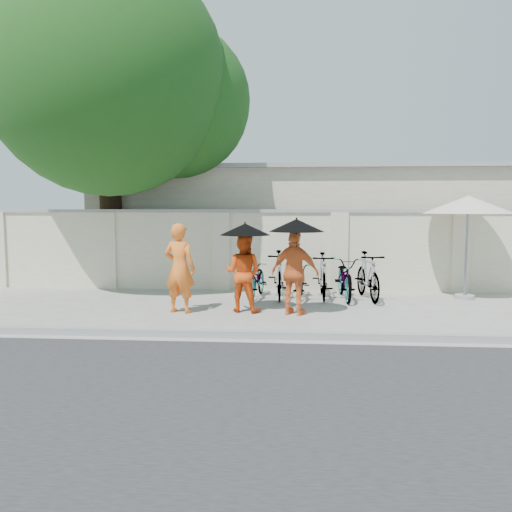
# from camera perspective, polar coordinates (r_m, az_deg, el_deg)

# --- Properties ---
(ground) EXTENTS (80.00, 80.00, 0.00)m
(ground) POSITION_cam_1_polar(r_m,az_deg,el_deg) (9.89, -0.73, -6.83)
(ground) COLOR #A8A7A5
(asphalt_street) EXTENTS (40.00, 8.00, 0.01)m
(asphalt_street) POSITION_cam_1_polar(r_m,az_deg,el_deg) (4.27, -8.46, -24.05)
(asphalt_street) COLOR #3D3D3D
(asphalt_street) RESTS_ON ground
(kerb) EXTENTS (40.00, 0.16, 0.12)m
(kerb) POSITION_cam_1_polar(r_m,az_deg,el_deg) (8.23, -1.78, -8.93)
(kerb) COLOR gray
(kerb) RESTS_ON ground
(compound_wall) EXTENTS (20.00, 0.30, 2.00)m
(compound_wall) POSITION_cam_1_polar(r_m,az_deg,el_deg) (12.87, 4.96, 0.52)
(compound_wall) COLOR silver
(compound_wall) RESTS_ON ground
(building_behind) EXTENTS (14.00, 6.00, 3.20)m
(building_behind) POSITION_cam_1_polar(r_m,az_deg,el_deg) (16.67, 8.27, 3.67)
(building_behind) COLOR beige
(building_behind) RESTS_ON ground
(shade_tree) EXTENTS (6.70, 6.20, 8.20)m
(shade_tree) POSITION_cam_1_polar(r_m,az_deg,el_deg) (13.71, -15.81, 17.88)
(shade_tree) COLOR #392417
(shade_tree) RESTS_ON ground
(monk_left) EXTENTS (0.75, 0.59, 1.81)m
(monk_left) POSITION_cam_1_polar(r_m,az_deg,el_deg) (10.15, -8.73, -1.38)
(monk_left) COLOR orange
(monk_left) RESTS_ON ground
(monk_center) EXTENTS (0.90, 0.78, 1.60)m
(monk_center) POSITION_cam_1_polar(r_m,az_deg,el_deg) (10.16, -1.48, -1.92)
(monk_center) COLOR #E14911
(monk_center) RESTS_ON ground
(parasol_center) EXTENTS (1.02, 1.02, 0.90)m
(parasol_center) POSITION_cam_1_polar(r_m,az_deg,el_deg) (10.00, -1.25, 3.07)
(parasol_center) COLOR black
(parasol_center) RESTS_ON ground
(monk_right) EXTENTS (1.07, 0.75, 1.68)m
(monk_right) POSITION_cam_1_polar(r_m,az_deg,el_deg) (9.85, 4.48, -1.93)
(monk_right) COLOR orange
(monk_right) RESTS_ON ground
(parasol_right) EXTENTS (1.08, 1.08, 0.95)m
(parasol_right) POSITION_cam_1_polar(r_m,az_deg,el_deg) (9.69, 4.65, 3.52)
(parasol_right) COLOR black
(parasol_right) RESTS_ON ground
(patio_umbrella) EXTENTS (2.39, 2.39, 2.40)m
(patio_umbrella) POSITION_cam_1_polar(r_m,az_deg,el_deg) (12.49, 23.08, 5.30)
(patio_umbrella) COLOR gray
(patio_umbrella) RESTS_ON ground
(bike_0) EXTENTS (0.78, 1.73, 0.88)m
(bike_0) POSITION_cam_1_polar(r_m,az_deg,el_deg) (11.75, 0.13, -2.68)
(bike_0) COLOR gray
(bike_0) RESTS_ON ground
(bike_1) EXTENTS (0.62, 1.87, 1.11)m
(bike_1) POSITION_cam_1_polar(r_m,az_deg,el_deg) (11.70, 2.63, -2.15)
(bike_1) COLOR gray
(bike_1) RESTS_ON ground
(bike_2) EXTENTS (0.69, 1.69, 0.87)m
(bike_2) POSITION_cam_1_polar(r_m,az_deg,el_deg) (11.65, 5.15, -2.79)
(bike_2) COLOR gray
(bike_2) RESTS_ON ground
(bike_3) EXTENTS (0.52, 1.77, 1.06)m
(bike_3) POSITION_cam_1_polar(r_m,az_deg,el_deg) (11.77, 7.64, -2.26)
(bike_3) COLOR gray
(bike_3) RESTS_ON ground
(bike_4) EXTENTS (0.73, 1.93, 1.00)m
(bike_4) POSITION_cam_1_polar(r_m,az_deg,el_deg) (11.75, 10.16, -2.46)
(bike_4) COLOR gray
(bike_4) RESTS_ON ground
(bike_5) EXTENTS (0.74, 1.89, 1.10)m
(bike_5) POSITION_cam_1_polar(r_m,az_deg,el_deg) (11.78, 12.66, -2.24)
(bike_5) COLOR gray
(bike_5) RESTS_ON ground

